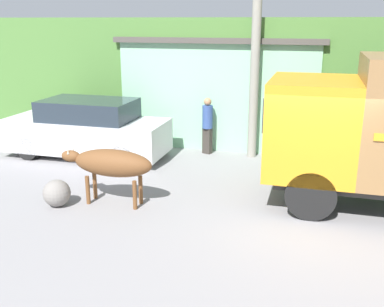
# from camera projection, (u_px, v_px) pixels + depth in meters

# --- Properties ---
(ground_plane) EXTENTS (60.00, 60.00, 0.00)m
(ground_plane) POSITION_uv_depth(u_px,v_px,m) (308.00, 213.00, 9.31)
(ground_plane) COLOR gray
(hillside_embankment) EXTENTS (32.00, 5.10, 3.92)m
(hillside_embankment) POSITION_uv_depth(u_px,v_px,m) (319.00, 79.00, 14.86)
(hillside_embankment) COLOR #4C7A38
(hillside_embankment) RESTS_ON ground_plane
(building_backdrop) EXTENTS (6.28, 2.70, 3.36)m
(building_backdrop) POSITION_uv_depth(u_px,v_px,m) (223.00, 90.00, 14.41)
(building_backdrop) COLOR #8CC69E
(building_backdrop) RESTS_ON ground_plane
(brown_cow) EXTENTS (2.10, 0.59, 1.22)m
(brown_cow) POSITION_uv_depth(u_px,v_px,m) (111.00, 164.00, 9.56)
(brown_cow) COLOR brown
(brown_cow) RESTS_ON ground_plane
(parked_suv) EXTENTS (4.71, 1.75, 1.68)m
(parked_suv) POSITION_uv_depth(u_px,v_px,m) (87.00, 129.00, 12.99)
(parked_suv) COLOR silver
(parked_suv) RESTS_ON ground_plane
(pedestrian_on_hill) EXTENTS (0.40, 0.40, 1.68)m
(pedestrian_on_hill) POSITION_uv_depth(u_px,v_px,m) (207.00, 123.00, 13.23)
(pedestrian_on_hill) COLOR #38332D
(pedestrian_on_hill) RESTS_ON ground_plane
(utility_pole) EXTENTS (0.90, 0.26, 6.06)m
(utility_pole) POSITION_uv_depth(u_px,v_px,m) (256.00, 47.00, 12.31)
(utility_pole) COLOR gray
(utility_pole) RESTS_ON ground_plane
(roadside_rock) EXTENTS (0.59, 0.59, 0.59)m
(roadside_rock) POSITION_uv_depth(u_px,v_px,m) (57.00, 193.00, 9.60)
(roadside_rock) COLOR gray
(roadside_rock) RESTS_ON ground_plane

